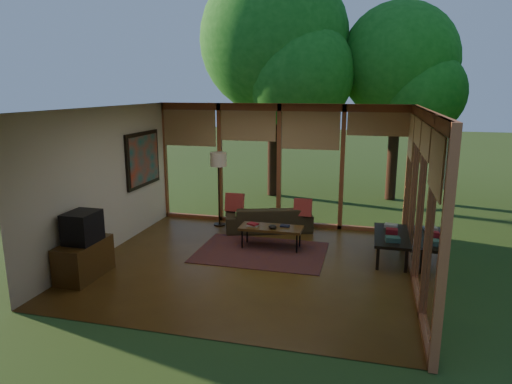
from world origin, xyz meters
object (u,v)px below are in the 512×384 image
(floor_lamp, at_px, (218,164))
(side_console, at_px, (391,237))
(sofa, at_px, (269,218))
(television, at_px, (82,227))
(coffee_table, at_px, (271,229))
(media_cabinet, at_px, (84,259))

(floor_lamp, height_order, side_console, floor_lamp)
(sofa, height_order, television, television)
(sofa, height_order, floor_lamp, floor_lamp)
(sofa, distance_m, coffee_table, 1.14)
(sofa, height_order, media_cabinet, media_cabinet)
(floor_lamp, xyz_separation_m, side_console, (3.67, -1.19, -1.00))
(television, xyz_separation_m, floor_lamp, (1.18, 3.28, 0.56))
(side_console, bearing_deg, television, -156.64)
(side_console, bearing_deg, coffee_table, 179.72)
(television, bearing_deg, floor_lamp, 70.25)
(television, xyz_separation_m, side_console, (4.85, 2.09, -0.44))
(television, bearing_deg, sofa, 53.87)
(media_cabinet, bearing_deg, coffee_table, 38.45)
(floor_lamp, height_order, coffee_table, floor_lamp)
(television, relative_size, floor_lamp, 0.33)
(floor_lamp, bearing_deg, side_console, -17.94)
(coffee_table, height_order, side_console, side_console)
(television, distance_m, floor_lamp, 3.53)
(floor_lamp, distance_m, side_console, 3.99)
(media_cabinet, bearing_deg, floor_lamp, 69.94)
(coffee_table, bearing_deg, media_cabinet, -141.55)
(sofa, distance_m, floor_lamp, 1.62)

